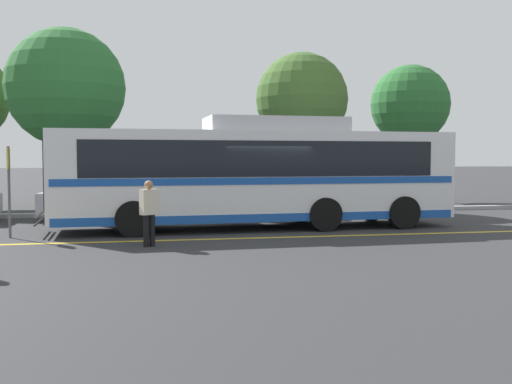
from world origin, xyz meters
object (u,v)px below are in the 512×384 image
tree_3 (410,105)px  tree_0 (66,88)px  transit_bus (257,173)px  bus_stop_sign (9,180)px  tree_1 (302,99)px  parked_car_1 (107,199)px  parked_car_2 (264,198)px  pedestrian_0 (149,209)px

tree_3 → tree_0: bearing=-168.9°
transit_bus → tree_0: tree_0 is taller
transit_bus → tree_3: size_ratio=1.85×
bus_stop_sign → tree_3: bearing=-59.8°
transit_bus → tree_3: (9.62, 9.69, 3.07)m
tree_1 → tree_3: 7.19m
parked_car_1 → parked_car_2: 5.53m
bus_stop_sign → tree_1: tree_1 is taller
transit_bus → tree_1: 7.77m
parked_car_2 → tree_1: tree_1 is taller
transit_bus → tree_0: (-6.32, 6.58, 3.20)m
tree_1 → transit_bus: bearing=-116.4°
tree_0 → tree_3: size_ratio=1.07×
transit_bus → parked_car_2: transit_bus is taller
pedestrian_0 → bus_stop_sign: bus_stop_sign is taller
parked_car_2 → tree_1: (2.32, 3.37, 3.91)m
transit_bus → bus_stop_sign: 7.04m
bus_stop_sign → transit_bus: bearing=-85.0°
parked_car_1 → parked_car_2: (5.53, -0.05, -0.05)m
transit_bus → tree_0: 9.66m
parked_car_1 → tree_0: bearing=-149.9°
tree_0 → tree_1: 9.53m
bus_stop_sign → tree_1: (10.19, 7.36, 3.05)m
parked_car_2 → parked_car_1: bearing=-86.8°
bus_stop_sign → tree_0: (0.67, 7.48, 3.33)m
parked_car_1 → tree_3: 16.20m
bus_stop_sign → tree_3: tree_3 is taller
bus_stop_sign → tree_1: 12.93m
tree_1 → tree_3: size_ratio=0.98×
parked_car_1 → pedestrian_0: bearing=16.0°
parked_car_1 → pedestrian_0: 6.49m
tree_3 → tree_1: bearing=-153.2°
parked_car_2 → transit_bus: bearing=-12.3°
transit_bus → parked_car_1: size_ratio=2.77×
pedestrian_0 → tree_1: size_ratio=0.25×
parked_car_1 → tree_0: (-1.67, 3.44, 4.14)m
parked_car_1 → tree_1: size_ratio=0.69×
parked_car_2 → bus_stop_sign: (-7.87, -3.99, 0.86)m
parked_car_2 → tree_3: 11.68m
parked_car_2 → tree_0: size_ratio=0.60×
transit_bus → pedestrian_0: size_ratio=7.70×
bus_stop_sign → tree_0: bearing=-7.5°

